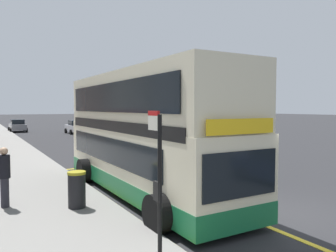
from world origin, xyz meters
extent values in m
plane|color=#28282B|center=(0.00, 32.00, 0.00)|extent=(260.00, 260.00, 0.00)
cube|color=beige|center=(-2.45, 4.10, 1.35)|extent=(2.52, 10.25, 2.30)
cube|color=beige|center=(-2.45, 4.10, 3.45)|extent=(2.49, 10.04, 1.90)
cube|color=#196B3D|center=(-2.45, 4.10, 0.50)|extent=(2.54, 10.27, 0.60)
cube|color=black|center=(-2.45, 4.10, 2.52)|extent=(2.55, 9.43, 0.36)
cube|color=black|center=(-3.73, 4.50, 1.65)|extent=(0.04, 8.20, 0.90)
cube|color=black|center=(-3.73, 4.10, 3.50)|extent=(0.04, 9.02, 1.00)
cube|color=black|center=(-2.45, -1.05, 1.60)|extent=(2.21, 0.04, 1.10)
cube|color=yellow|center=(-2.45, -1.05, 2.72)|extent=(2.01, 0.04, 0.36)
cylinder|color=black|center=(-3.80, 0.41, 0.50)|extent=(0.56, 1.00, 1.00)
cylinder|color=black|center=(-1.10, 0.41, 0.50)|extent=(0.56, 1.00, 1.00)
cylinder|color=black|center=(-3.80, 6.92, 0.50)|extent=(0.56, 1.00, 1.00)
cylinder|color=black|center=(-1.10, 6.92, 0.50)|extent=(0.56, 1.00, 1.00)
cube|color=yellow|center=(-3.92, 3.78, 0.01)|extent=(0.16, 13.08, 0.01)
cube|color=yellow|center=(-1.14, 3.78, 0.01)|extent=(0.16, 13.08, 0.01)
cube|color=yellow|center=(-2.53, 10.24, 0.01)|extent=(2.94, 0.16, 0.01)
cylinder|color=black|center=(-4.57, -1.00, 1.58)|extent=(0.09, 0.09, 2.88)
cube|color=silver|center=(-4.57, -0.74, 2.84)|extent=(0.05, 0.42, 0.30)
cube|color=red|center=(-4.57, -0.74, 3.04)|extent=(0.05, 0.42, 0.10)
cube|color=black|center=(-4.57, -0.90, 1.44)|extent=(0.06, 0.28, 0.40)
cube|color=silver|center=(2.72, 33.54, 0.66)|extent=(1.76, 4.20, 0.72)
cube|color=black|center=(2.72, 33.44, 1.32)|extent=(1.52, 1.90, 0.60)
cylinder|color=black|center=(1.78, 34.84, 0.30)|extent=(0.22, 0.60, 0.60)
cylinder|color=black|center=(3.65, 34.84, 0.30)|extent=(0.22, 0.60, 0.60)
cylinder|color=black|center=(1.78, 32.24, 0.30)|extent=(0.22, 0.60, 0.60)
cylinder|color=black|center=(3.65, 32.24, 0.30)|extent=(0.22, 0.60, 0.60)
cube|color=silver|center=(2.88, 28.44, 0.66)|extent=(1.76, 4.20, 0.72)
cube|color=black|center=(2.88, 28.34, 1.32)|extent=(1.52, 1.90, 0.60)
cylinder|color=black|center=(1.94, 29.74, 0.30)|extent=(0.22, 0.60, 0.60)
cylinder|color=black|center=(3.81, 29.74, 0.30)|extent=(0.22, 0.60, 0.60)
cylinder|color=black|center=(1.94, 27.14, 0.30)|extent=(0.22, 0.60, 0.60)
cylinder|color=black|center=(3.81, 27.14, 0.30)|extent=(0.22, 0.60, 0.60)
cube|color=slate|center=(-3.15, 40.23, 0.66)|extent=(1.76, 4.20, 0.72)
cube|color=black|center=(-3.15, 40.13, 1.32)|extent=(1.52, 1.90, 0.60)
cylinder|color=black|center=(-4.08, 41.54, 0.30)|extent=(0.22, 0.60, 0.60)
cylinder|color=black|center=(-2.21, 41.54, 0.30)|extent=(0.22, 0.60, 0.60)
cylinder|color=black|center=(-4.08, 38.93, 0.30)|extent=(0.22, 0.60, 0.60)
cylinder|color=black|center=(-2.21, 38.93, 0.30)|extent=(0.22, 0.60, 0.60)
cylinder|color=#26262D|center=(-7.05, 4.25, 0.58)|extent=(0.24, 0.24, 0.89)
cylinder|color=black|center=(-7.05, 4.25, 1.38)|extent=(0.34, 0.34, 0.70)
sphere|color=tan|center=(-7.05, 4.25, 1.85)|extent=(0.24, 0.24, 0.24)
cylinder|color=black|center=(-5.17, 3.12, 0.65)|extent=(0.52, 0.52, 1.01)
cylinder|color=#A5991E|center=(-5.17, 3.12, 1.19)|extent=(0.54, 0.54, 0.08)
camera|label=1|loc=(-7.72, -6.75, 3.15)|focal=35.33mm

